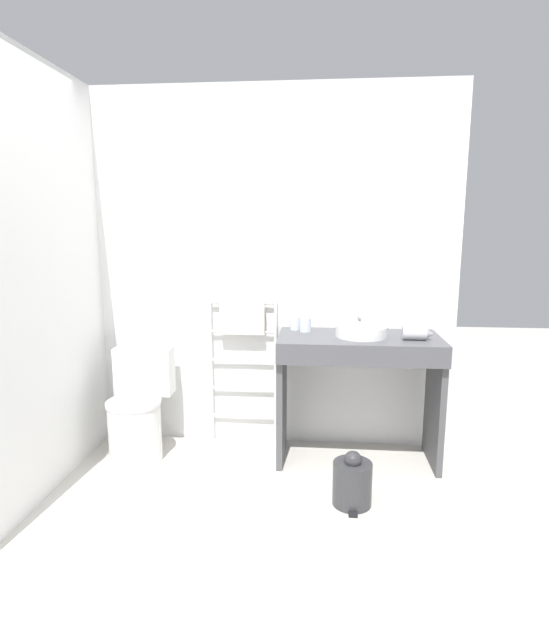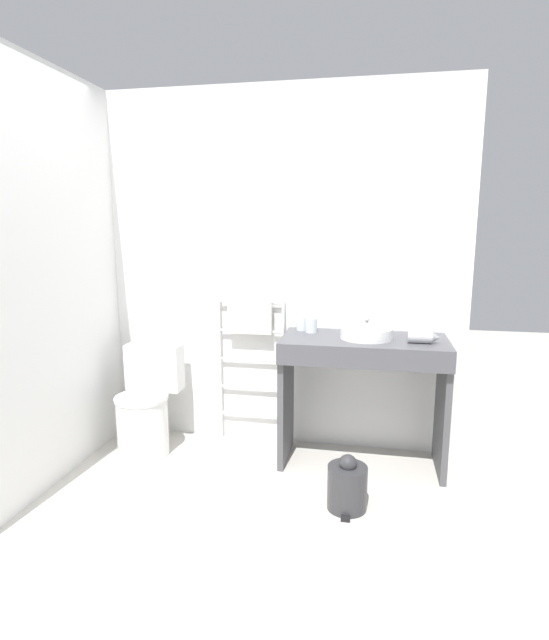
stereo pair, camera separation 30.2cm
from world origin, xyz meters
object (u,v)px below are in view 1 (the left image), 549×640
cup_near_wall (295,323)px  cup_near_edge (305,324)px  towel_radiator (243,340)px  toilet (138,413)px  sink_basin (361,331)px  hair_dryer (416,333)px  trash_bin (352,482)px

cup_near_wall → cup_near_edge: cup_near_edge is taller
towel_radiator → toilet: bearing=-156.4°
toilet → sink_basin: 1.63m
cup_near_wall → hair_dryer: size_ratio=0.49×
cup_near_edge → trash_bin: cup_near_edge is taller
towel_radiator → trash_bin: size_ratio=3.35×
towel_radiator → trash_bin: bearing=-46.5°
cup_near_wall → cup_near_edge: (0.07, -0.06, 0.00)m
sink_basin → toilet: bearing=-176.8°
sink_basin → trash_bin: size_ratio=1.04×
toilet → towel_radiator: bearing=23.6°
sink_basin → cup_near_edge: 0.39m
cup_near_edge → trash_bin: 1.09m
toilet → cup_near_edge: bearing=10.0°
sink_basin → cup_near_edge: cup_near_edge is taller
sink_basin → cup_near_wall: bearing=158.0°
sink_basin → trash_bin: 0.96m
hair_dryer → trash_bin: size_ratio=0.61×
cup_near_wall → cup_near_edge: 0.09m
toilet → cup_near_edge: cup_near_edge is taller
hair_dryer → towel_radiator: bearing=166.4°
towel_radiator → sink_basin: towel_radiator is taller
trash_bin → towel_radiator: bearing=133.5°
cup_near_wall → toilet: bearing=-166.2°
cup_near_edge → hair_dryer: (0.71, -0.18, -0.01)m
cup_near_edge → hair_dryer: 0.73m
toilet → hair_dryer: hair_dryer is taller
towel_radiator → cup_near_edge: towel_radiator is taller
trash_bin → toilet: bearing=161.2°
towel_radiator → sink_basin: 0.86m
towel_radiator → cup_near_edge: (0.45, -0.10, 0.14)m
towel_radiator → sink_basin: (0.82, -0.22, 0.13)m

